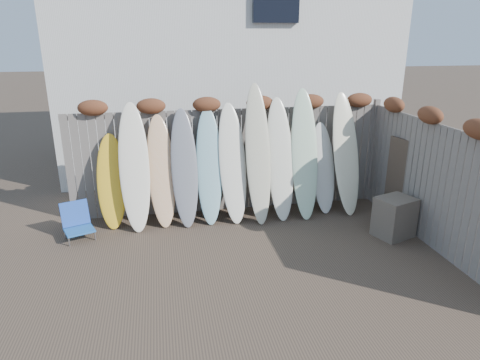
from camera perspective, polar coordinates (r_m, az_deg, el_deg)
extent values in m
plane|color=#493A2D|center=(6.50, 2.03, -11.76)|extent=(80.00, 80.00, 0.00)
cube|color=slate|center=(8.29, -1.56, 2.62)|extent=(6.00, 0.10, 2.00)
cube|color=slate|center=(9.22, 17.20, 3.77)|extent=(0.10, 0.10, 2.10)
ellipsoid|color=brown|center=(7.99, -19.04, 9.09)|extent=(0.52, 0.28, 0.28)
ellipsoid|color=brown|center=(7.91, -11.78, 9.63)|extent=(0.52, 0.28, 0.28)
ellipsoid|color=brown|center=(7.96, -4.47, 10.01)|extent=(0.52, 0.28, 0.28)
ellipsoid|color=brown|center=(8.13, 2.66, 10.23)|extent=(0.52, 0.28, 0.28)
ellipsoid|color=brown|center=(8.42, 9.41, 10.29)|extent=(0.52, 0.28, 0.28)
ellipsoid|color=brown|center=(8.81, 15.63, 10.23)|extent=(0.52, 0.28, 0.28)
cube|color=slate|center=(7.45, 24.87, -1.03)|extent=(0.10, 4.40, 2.00)
ellipsoid|color=brown|center=(6.63, 29.29, 5.92)|extent=(0.28, 0.56, 0.28)
ellipsoid|color=brown|center=(7.49, 24.03, 7.91)|extent=(0.28, 0.56, 0.28)
ellipsoid|color=brown|center=(8.40, 19.84, 9.44)|extent=(0.28, 0.56, 0.28)
cube|color=silver|center=(12.09, -2.50, 17.29)|extent=(8.00, 5.00, 6.00)
cube|color=#2362B1|center=(7.78, -20.63, -6.26)|extent=(0.57, 0.54, 0.03)
cube|color=#224BAE|center=(7.89, -21.16, -4.16)|extent=(0.48, 0.30, 0.42)
cylinder|color=#AEAFB6|center=(7.63, -21.82, -7.63)|extent=(0.03, 0.03, 0.17)
cylinder|color=silver|center=(7.94, -22.31, -6.65)|extent=(0.03, 0.03, 0.17)
cylinder|color=#B3B3BA|center=(7.69, -18.75, -7.02)|extent=(0.03, 0.03, 0.17)
cylinder|color=#ACACB3|center=(8.00, -19.36, -6.08)|extent=(0.03, 0.03, 0.17)
cube|color=#423B31|center=(7.80, 19.89, -4.69)|extent=(0.73, 0.67, 0.69)
cube|color=#443529|center=(8.20, 21.49, -0.54)|extent=(0.30, 1.01, 1.55)
ellipsoid|color=yellow|center=(7.96, -16.76, -0.19)|extent=(0.53, 0.62, 1.66)
ellipsoid|color=white|center=(7.72, -13.91, 1.64)|extent=(0.55, 0.79, 2.21)
ellipsoid|color=#F6B674|center=(7.81, -10.45, 1.17)|extent=(0.53, 0.73, 1.97)
ellipsoid|color=slate|center=(7.75, -7.42, 1.59)|extent=(0.48, 0.74, 2.07)
ellipsoid|color=#8DC0CB|center=(7.82, -4.16, 1.86)|extent=(0.52, 0.76, 2.07)
ellipsoid|color=white|center=(7.84, -1.00, 2.23)|extent=(0.55, 0.79, 2.15)
ellipsoid|color=beige|center=(7.83, 2.42, 3.51)|extent=(0.47, 0.88, 2.49)
ellipsoid|color=silver|center=(8.00, 5.36, 2.79)|extent=(0.50, 0.78, 2.23)
ellipsoid|color=silver|center=(8.12, 8.60, 3.43)|extent=(0.56, 0.87, 2.37)
ellipsoid|color=silver|center=(8.46, 11.02, 1.58)|extent=(0.48, 0.63, 1.71)
ellipsoid|color=#F8F0CA|center=(8.46, 13.94, 3.41)|extent=(0.58, 0.84, 2.29)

